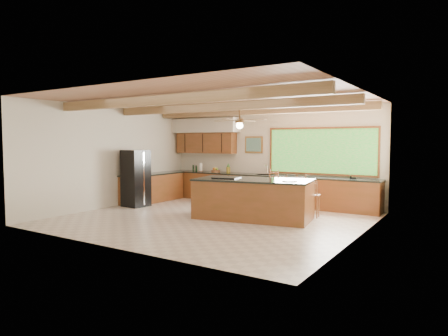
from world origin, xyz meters
The scene contains 9 objects.
ground centered at (0.00, 0.00, 0.00)m, with size 7.20×7.20×0.00m, color beige.
room_shell centered at (-0.17, 0.65, 2.21)m, with size 7.27×6.54×3.02m.
counter_run centered at (-0.82, 2.52, 0.46)m, with size 7.12×3.10×1.24m.
island centered at (0.85, 0.60, 0.51)m, with size 3.10×1.85×1.03m.
refrigerator centered at (-3.05, 0.40, 0.85)m, with size 0.71×0.70×1.70m.
bar_stool_a centered at (1.50, 2.39, 0.61)m, with size 0.44×0.44×1.03m.
bar_stool_b centered at (0.68, 2.39, 0.68)m, with size 0.51×0.51×1.15m.
bar_stool_c centered at (1.02, 1.94, 0.63)m, with size 0.46×0.46×1.06m.
bar_stool_d centered at (2.05, 1.55, 0.56)m, with size 0.39×0.39×0.95m.
Camera 1 is at (5.61, -8.24, 1.96)m, focal length 32.00 mm.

